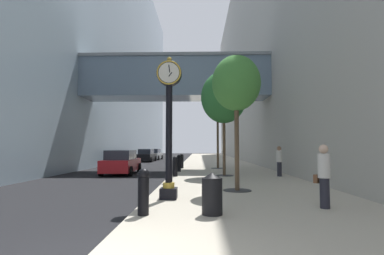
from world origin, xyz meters
The scene contains 19 objects.
ground_plane centered at (0.00, 27.00, 0.00)m, with size 110.00×110.00×0.00m, color black.
sidewalk_right centered at (3.59, 30.00, 0.07)m, with size 7.18×80.00×0.14m, color #BCB29E.
building_block_left centered at (-11.90, 29.93, 15.47)m, with size 23.97×80.00×31.05m.
building_block_right centered at (11.68, 30.00, 13.71)m, with size 9.00×80.00×27.42m.
street_clock centered at (0.75, 5.73, 2.75)m, with size 0.84×0.55×4.74m.
bollard_nearest centered at (0.36, 3.39, 0.75)m, with size 0.29×0.29×1.16m.
bollard_third centered at (0.36, 9.90, 0.75)m, with size 0.29×0.29×1.16m.
bollard_fourth centered at (0.36, 13.15, 0.75)m, with size 0.29×0.29×1.16m.
bollard_fifth centered at (0.36, 16.40, 0.75)m, with size 0.29×0.29×1.16m.
bollard_sixth centered at (0.36, 19.65, 0.75)m, with size 0.29×0.29×1.16m.
street_tree_near centered at (3.24, 7.61, 4.34)m, with size 1.93×1.93×5.35m.
street_tree_mid_near centered at (3.24, 13.63, 4.81)m, with size 2.73×2.73×6.26m.
street_tree_mid_far centered at (3.24, 19.65, 5.23)m, with size 1.82×1.82×6.21m.
trash_bin centered at (2.08, 3.49, 0.68)m, with size 0.53×0.53×1.05m.
pedestrian_walking centered at (5.24, 4.33, 1.08)m, with size 0.49×0.52×1.77m.
pedestrian_by_clock centered at (6.39, 13.28, 1.07)m, with size 0.46×0.46×1.74m.
car_silver_near centered at (-4.79, 38.22, 0.76)m, with size 2.25×4.42×1.55m.
car_black_mid centered at (-4.84, 32.79, 0.77)m, with size 2.04×4.54×1.57m.
car_red_far centered at (-3.54, 16.01, 0.79)m, with size 2.19×4.75×1.61m.
Camera 1 is at (1.77, -4.09, 1.84)m, focal length 27.74 mm.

